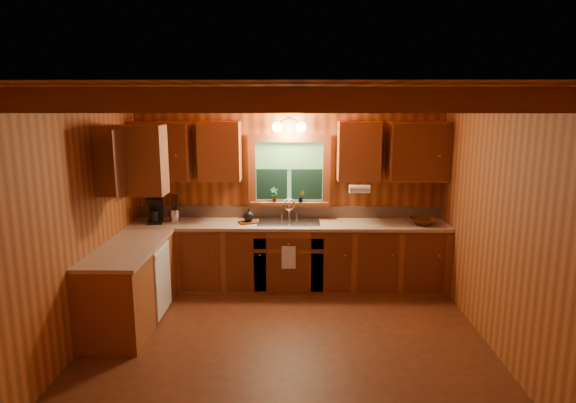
% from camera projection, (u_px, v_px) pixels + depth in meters
% --- Properties ---
extents(room, '(4.20, 4.20, 4.20)m').
position_uv_depth(room, '(287.00, 222.00, 4.86)').
color(room, '#5B2C16').
rests_on(room, ground).
extents(ceiling_beams, '(4.20, 2.54, 0.18)m').
position_uv_depth(ceiling_beams, '(287.00, 101.00, 4.62)').
color(ceiling_beams, brown).
rests_on(ceiling_beams, room).
extents(base_cabinets, '(4.20, 2.22, 0.86)m').
position_uv_depth(base_cabinets, '(250.00, 264.00, 6.30)').
color(base_cabinets, brown).
rests_on(base_cabinets, ground).
extents(countertop, '(4.20, 2.24, 0.04)m').
position_uv_depth(countertop, '(251.00, 230.00, 6.22)').
color(countertop, tan).
rests_on(countertop, base_cabinets).
extents(backsplash, '(4.20, 0.02, 0.16)m').
position_uv_depth(backsplash, '(289.00, 212.00, 6.77)').
color(backsplash, tan).
rests_on(backsplash, room).
extents(dishwasher_panel, '(0.02, 0.60, 0.80)m').
position_uv_depth(dishwasher_panel, '(163.00, 280.00, 5.72)').
color(dishwasher_panel, white).
rests_on(dishwasher_panel, base_cabinets).
extents(upper_cabinets, '(4.19, 1.77, 0.78)m').
position_uv_depth(upper_cabinets, '(244.00, 154.00, 6.16)').
color(upper_cabinets, brown).
rests_on(upper_cabinets, room).
extents(window, '(1.12, 0.08, 1.00)m').
position_uv_depth(window, '(289.00, 173.00, 6.65)').
color(window, brown).
rests_on(window, room).
extents(window_sill, '(1.06, 0.14, 0.04)m').
position_uv_depth(window_sill, '(289.00, 203.00, 6.68)').
color(window_sill, brown).
rests_on(window_sill, room).
extents(wall_sconce, '(0.45, 0.21, 0.17)m').
position_uv_depth(wall_sconce, '(289.00, 126.00, 6.40)').
color(wall_sconce, black).
rests_on(wall_sconce, room).
extents(paper_towel_roll, '(0.27, 0.11, 0.11)m').
position_uv_depth(paper_towel_roll, '(360.00, 189.00, 6.33)').
color(paper_towel_roll, white).
rests_on(paper_towel_roll, upper_cabinets).
extents(dish_towel, '(0.18, 0.01, 0.30)m').
position_uv_depth(dish_towel, '(289.00, 258.00, 6.26)').
color(dish_towel, white).
rests_on(dish_towel, base_cabinets).
extents(sink, '(0.82, 0.48, 0.43)m').
position_uv_depth(sink, '(289.00, 226.00, 6.52)').
color(sink, silver).
rests_on(sink, countertop).
extents(coffee_maker, '(0.19, 0.24, 0.33)m').
position_uv_depth(coffee_maker, '(155.00, 211.00, 6.48)').
color(coffee_maker, black).
rests_on(coffee_maker, countertop).
extents(utensil_crock, '(0.13, 0.13, 0.38)m').
position_uv_depth(utensil_crock, '(174.00, 215.00, 6.53)').
color(utensil_crock, silver).
rests_on(utensil_crock, countertop).
extents(cutting_board, '(0.30, 0.26, 0.02)m').
position_uv_depth(cutting_board, '(249.00, 222.00, 6.48)').
color(cutting_board, '#612D14').
rests_on(cutting_board, countertop).
extents(teakettle, '(0.13, 0.13, 0.17)m').
position_uv_depth(teakettle, '(249.00, 216.00, 6.47)').
color(teakettle, black).
rests_on(teakettle, cutting_board).
extents(wicker_basket, '(0.37, 0.37, 0.08)m').
position_uv_depth(wicker_basket, '(423.00, 221.00, 6.40)').
color(wicker_basket, '#48230C').
rests_on(wicker_basket, countertop).
extents(potted_plant_left, '(0.12, 0.09, 0.20)m').
position_uv_depth(potted_plant_left, '(274.00, 195.00, 6.65)').
color(potted_plant_left, '#612D14').
rests_on(potted_plant_left, window_sill).
extents(potted_plant_right, '(0.09, 0.08, 0.16)m').
position_uv_depth(potted_plant_right, '(301.00, 196.00, 6.63)').
color(potted_plant_right, '#612D14').
rests_on(potted_plant_right, window_sill).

